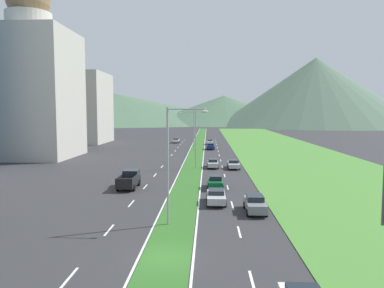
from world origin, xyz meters
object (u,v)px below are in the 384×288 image
at_px(street_lamp_mid, 194,136).
at_px(car_5, 213,163).
at_px(street_lamp_far, 195,126).
at_px(car_1, 255,204).
at_px(car_7, 215,182).
at_px(car_6, 210,142).
at_px(car_0, 176,140).
at_px(pickup_truck_0, 129,180).
at_px(car_2, 233,164).
at_px(street_lamp_near, 172,158).
at_px(car_8, 211,146).
at_px(car_4, 216,196).

relative_size(street_lamp_mid, car_5, 2.06).
height_order(street_lamp_far, car_1, street_lamp_far).
xyz_separation_m(car_1, car_7, (-3.45, 10.67, -0.02)).
xyz_separation_m(street_lamp_mid, car_6, (2.90, 44.62, -4.64)).
xyz_separation_m(car_0, pickup_truck_0, (-0.09, -65.84, 0.25)).
height_order(car_0, car_5, car_5).
relative_size(street_lamp_far, car_5, 2.26).
height_order(street_lamp_mid, car_2, street_lamp_mid).
bearing_deg(car_6, car_2, 4.67).
bearing_deg(street_lamp_mid, car_2, 4.23).
distance_m(car_6, car_7, 60.14).
relative_size(street_lamp_far, pickup_truck_0, 1.91).
xyz_separation_m(car_5, car_7, (0.10, -16.65, 0.03)).
bearing_deg(car_7, car_1, 17.94).
distance_m(street_lamp_near, street_lamp_far, 60.77).
height_order(car_0, car_2, car_2).
relative_size(car_1, car_8, 1.00).
bearing_deg(car_0, pickup_truck_0, 179.92).
distance_m(street_lamp_far, car_0, 21.48).
relative_size(street_lamp_near, car_1, 2.17).
distance_m(street_lamp_near, car_4, 9.55).
relative_size(car_1, car_7, 1.08).
bearing_deg(car_1, street_lamp_near, -60.00).
height_order(car_4, car_5, car_5).
bearing_deg(street_lamp_near, car_4, 62.95).
xyz_separation_m(car_0, car_5, (10.36, -49.09, 0.01)).
height_order(car_1, car_6, car_1).
height_order(street_lamp_far, car_6, street_lamp_far).
bearing_deg(car_5, car_8, -179.67).
xyz_separation_m(street_lamp_near, car_5, (3.72, 31.52, -4.83)).
height_order(car_1, car_2, car_1).
relative_size(street_lamp_near, pickup_truck_0, 1.79).
xyz_separation_m(car_0, car_7, (10.46, -65.74, 0.05)).
bearing_deg(car_0, car_2, -164.56).
height_order(street_lamp_near, car_7, street_lamp_near).
height_order(street_lamp_near, car_6, street_lamp_near).
height_order(street_lamp_near, pickup_truck_0, street_lamp_near).
xyz_separation_m(car_1, car_6, (-3.78, 70.81, -0.05)).
bearing_deg(car_7, car_2, 168.41).
relative_size(car_1, car_2, 0.93).
xyz_separation_m(car_2, car_6, (-3.60, 44.14, 0.02)).
bearing_deg(street_lamp_far, car_5, -82.33).
relative_size(car_0, car_1, 1.07).
distance_m(street_lamp_far, pickup_truck_0, 46.71).
bearing_deg(car_1, car_0, -169.68).
bearing_deg(car_8, street_lamp_far, -77.67).
xyz_separation_m(street_lamp_near, street_lamp_mid, (0.60, 30.39, -0.18)).
bearing_deg(car_8, pickup_truck_0, -12.38).
distance_m(car_0, car_6, 11.58).
relative_size(car_5, car_8, 1.03).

